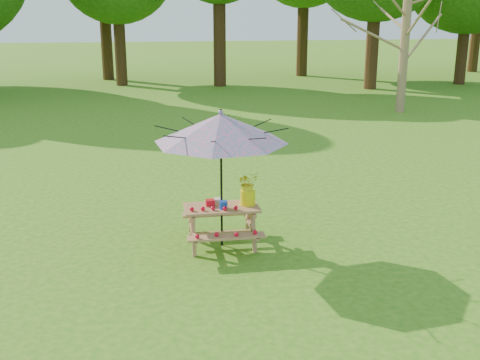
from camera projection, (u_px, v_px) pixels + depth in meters
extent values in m
cylinder|color=#805E46|center=(404.00, 50.00, 21.45)|extent=(0.35, 0.35, 4.50)
cube|color=#8E6240|center=(222.00, 208.00, 9.66)|extent=(1.20, 0.62, 0.04)
cube|color=#8E6240|center=(226.00, 237.00, 9.21)|extent=(1.20, 0.22, 0.04)
cube|color=#8E6240|center=(218.00, 213.00, 10.26)|extent=(1.20, 0.22, 0.04)
cylinder|color=black|center=(221.00, 179.00, 9.52)|extent=(0.04, 0.04, 2.25)
cone|color=teal|center=(221.00, 128.00, 9.29)|extent=(2.58, 2.58, 0.45)
sphere|color=teal|center=(221.00, 112.00, 9.22)|extent=(0.08, 0.08, 0.08)
cube|color=red|center=(210.00, 203.00, 9.68)|extent=(0.14, 0.12, 0.10)
cylinder|color=#163BB9|center=(223.00, 205.00, 9.52)|extent=(0.13, 0.13, 0.13)
cube|color=silver|center=(218.00, 200.00, 9.84)|extent=(0.13, 0.13, 0.07)
cylinder|color=yellow|center=(248.00, 197.00, 9.71)|extent=(0.25, 0.25, 0.25)
imported|color=yellow|center=(248.00, 183.00, 9.64)|extent=(0.40, 0.37, 0.37)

